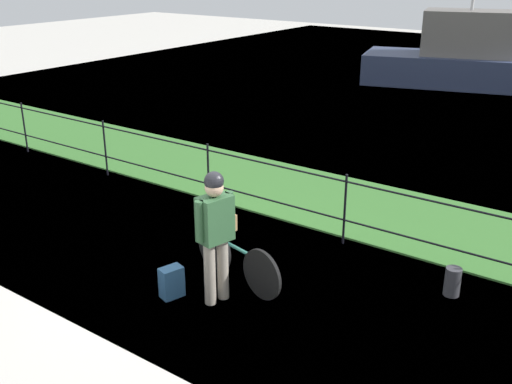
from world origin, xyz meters
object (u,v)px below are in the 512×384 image
Objects in this scene: backpack_on_paving at (172,282)px; terrier_dog at (220,208)px; wooden_crate at (219,221)px; mooring_bollard at (453,282)px; moored_boat_near at (466,59)px; bicycle_main at (236,259)px; cyclist_person at (215,226)px.

terrier_dog is at bearing 6.17° from backpack_on_paving.
wooden_crate is 3.03m from mooring_bollard.
wooden_crate is at bearing -84.29° from moored_boat_near.
moored_boat_near is at bearing 95.71° from wooden_crate.
cyclist_person is (0.06, -0.48, 0.66)m from bicycle_main.
mooring_bollard is at bearing 29.38° from bicycle_main.
mooring_bollard is (2.37, 1.33, -0.16)m from bicycle_main.
moored_boat_near is at bearing 107.30° from mooring_bollard.
wooden_crate is 1.21× the size of terrier_dog.
cyclist_person is 15.29m from moored_boat_near.
terrier_dog is at bearing -84.20° from moored_boat_near.
mooring_bollard is at bearing -72.70° from moored_boat_near.
cyclist_person is 0.25× the size of moored_boat_near.
bicycle_main is 4.86× the size of terrier_dog.
moored_boat_near is (-1.85, 15.17, -0.14)m from cyclist_person.
moored_boat_near reaches higher than terrier_dog.
terrier_dog is 0.19× the size of cyclist_person.
terrier_dog is 14.70m from moored_boat_near.
bicycle_main reaches higher than mooring_bollard.
moored_boat_near is (-1.34, 15.43, 0.66)m from backpack_on_paving.
moored_boat_near reaches higher than wooden_crate.
wooden_crate reaches higher than mooring_bollard.
mooring_bollard is at bearing 25.00° from wooden_crate.
terrier_dog is at bearing -154.71° from mooring_bollard.
wooden_crate is 1.05× the size of mooring_bollard.
moored_boat_near is (-4.16, 13.36, 0.67)m from mooring_bollard.
wooden_crate is at bearing 167.12° from bicycle_main.
wooden_crate is at bearing -155.00° from mooring_bollard.
backpack_on_paving is (-0.51, -0.26, -0.80)m from cyclist_person.
wooden_crate is (-0.33, 0.08, 0.42)m from bicycle_main.
wooden_crate is 0.06× the size of moored_boat_near.
moored_boat_near is at bearing 96.97° from cyclist_person.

